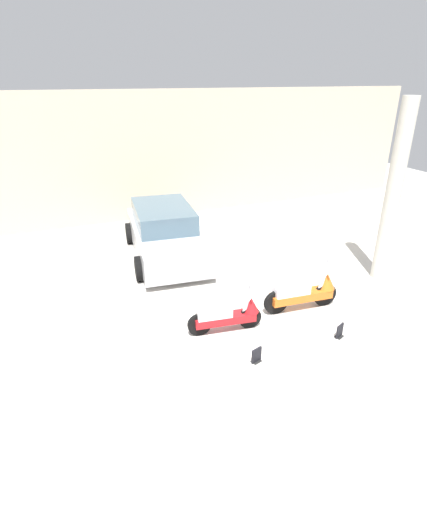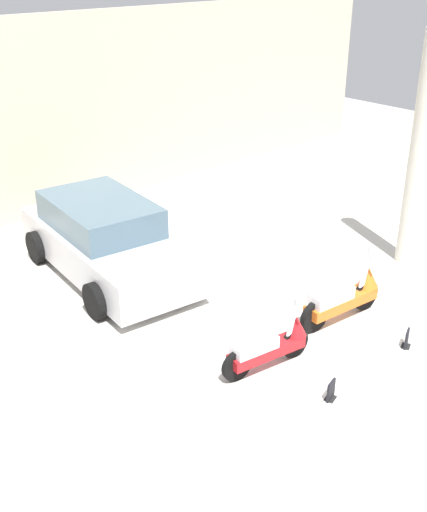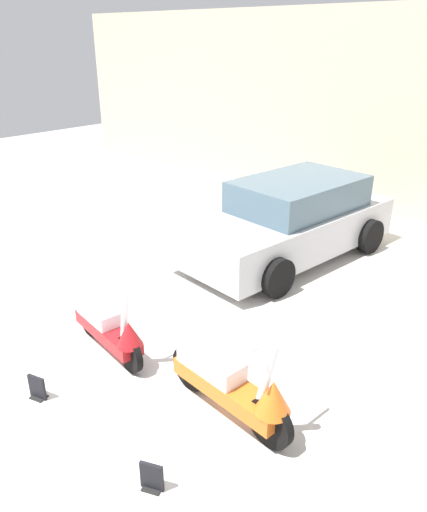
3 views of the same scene
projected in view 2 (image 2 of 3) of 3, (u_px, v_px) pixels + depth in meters
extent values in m
plane|color=silver|center=(321.00, 371.00, 8.47)|extent=(28.00, 28.00, 0.00)
cube|color=beige|center=(35.00, 120.00, 12.61)|extent=(19.60, 0.12, 3.95)
cylinder|color=black|center=(294.00, 343.00, 8.68)|extent=(0.44, 0.14, 0.43)
cylinder|color=black|center=(237.00, 366.00, 8.21)|extent=(0.44, 0.14, 0.43)
cube|color=#B2191E|center=(266.00, 351.00, 8.42)|extent=(1.15, 0.42, 0.15)
cube|color=white|center=(254.00, 345.00, 8.25)|extent=(0.66, 0.34, 0.17)
cylinder|color=white|center=(293.00, 317.00, 8.47)|extent=(0.21, 0.10, 0.61)
cylinder|color=white|center=(294.00, 296.00, 8.33)|extent=(0.10, 0.50, 0.03)
cone|color=#B2191E|center=(296.00, 326.00, 8.57)|extent=(0.33, 0.33, 0.28)
cylinder|color=black|center=(365.00, 295.00, 9.82)|extent=(0.49, 0.13, 0.49)
cylinder|color=black|center=(314.00, 317.00, 9.24)|extent=(0.49, 0.13, 0.49)
cube|color=orange|center=(341.00, 302.00, 9.50)|extent=(1.30, 0.41, 0.17)
cube|color=white|center=(331.00, 296.00, 9.30)|extent=(0.74, 0.35, 0.19)
cylinder|color=white|center=(366.00, 267.00, 9.58)|extent=(0.23, 0.10, 0.69)
cylinder|color=white|center=(368.00, 246.00, 9.43)|extent=(0.09, 0.57, 0.03)
cone|color=orange|center=(368.00, 277.00, 9.70)|extent=(0.36, 0.36, 0.32)
cube|color=#B7B7BC|center=(108.00, 249.00, 10.78)|extent=(1.96, 3.92, 0.63)
cube|color=slate|center=(100.00, 214.00, 10.70)|extent=(1.60, 2.25, 0.49)
cylinder|color=black|center=(187.00, 272.00, 10.43)|extent=(0.26, 0.59, 0.58)
cylinder|color=black|center=(96.00, 301.00, 9.57)|extent=(0.26, 0.59, 0.58)
cylinder|color=black|center=(119.00, 226.00, 12.14)|extent=(0.26, 0.59, 0.58)
cylinder|color=black|center=(37.00, 247.00, 11.29)|extent=(0.26, 0.59, 0.58)
cube|color=black|center=(330.00, 398.00, 7.94)|extent=(0.19, 0.16, 0.01)
cube|color=black|center=(331.00, 390.00, 7.89)|extent=(0.20, 0.09, 0.26)
cube|color=black|center=(406.00, 346.00, 8.98)|extent=(0.19, 0.17, 0.01)
cube|color=black|center=(407.00, 339.00, 8.93)|extent=(0.20, 0.11, 0.26)
cylinder|color=beige|center=(419.00, 153.00, 10.63)|extent=(0.33, 0.33, 3.95)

